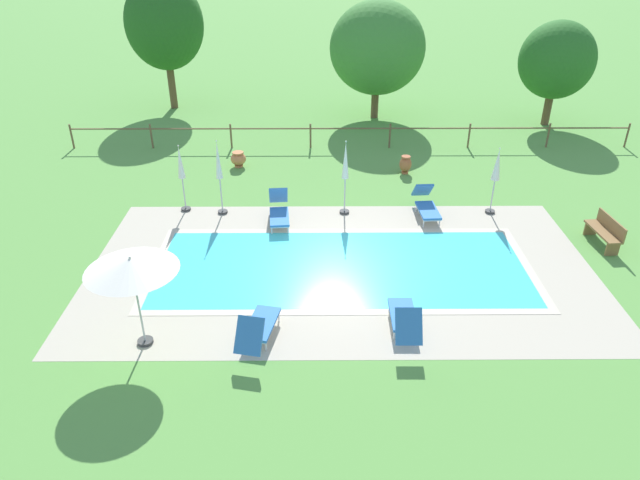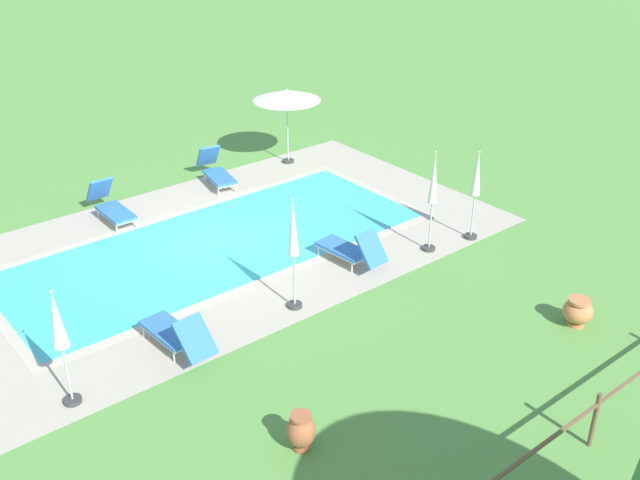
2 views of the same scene
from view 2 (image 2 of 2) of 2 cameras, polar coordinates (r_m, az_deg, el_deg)
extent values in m
plane|color=#599342|center=(18.26, -7.96, -0.37)|extent=(160.00, 160.00, 0.00)
cube|color=#B2A893|center=(18.26, -7.96, -0.36)|extent=(14.05, 7.85, 0.01)
cube|color=#42CCD6|center=(18.26, -7.96, -0.35)|extent=(10.25, 4.05, 0.01)
cube|color=#C0B59F|center=(16.67, -4.04, -3.01)|extent=(10.73, 0.24, 0.01)
cube|color=#C0B59F|center=(19.95, -11.24, 1.89)|extent=(10.73, 0.24, 0.01)
cube|color=#C0B59F|center=(21.12, 4.18, 3.86)|extent=(0.24, 4.05, 0.01)
cube|color=#3370BC|center=(17.26, 1.77, -0.65)|extent=(0.70, 1.34, 0.07)
cube|color=#3370BC|center=(16.56, 3.99, -0.67)|extent=(0.64, 0.60, 0.72)
cube|color=silver|center=(17.28, 1.76, -0.81)|extent=(0.67, 1.31, 0.04)
cylinder|color=silver|center=(17.53, -0.11, -0.81)|extent=(0.04, 0.04, 0.28)
cylinder|color=silver|center=(17.84, 1.08, -0.27)|extent=(0.04, 0.04, 0.28)
cylinder|color=silver|center=(16.85, 2.48, -2.10)|extent=(0.04, 0.04, 0.28)
cylinder|color=silver|center=(17.17, 3.67, -1.51)|extent=(0.04, 0.04, 0.28)
cube|color=#3370BC|center=(19.73, -15.47, 2.09)|extent=(0.61, 1.31, 0.07)
cube|color=#3370BC|center=(20.37, -16.65, 3.78)|extent=(0.61, 0.56, 0.72)
cube|color=silver|center=(19.75, -15.45, 1.94)|extent=(0.58, 1.28, 0.04)
cylinder|color=silver|center=(19.43, -14.06, 1.29)|extent=(0.04, 0.04, 0.28)
cylinder|color=silver|center=(19.26, -15.41, 0.86)|extent=(0.04, 0.04, 0.28)
cylinder|color=silver|center=(20.36, -15.41, 2.35)|extent=(0.04, 0.04, 0.28)
cylinder|color=silver|center=(20.19, -16.72, 1.96)|extent=(0.04, 0.04, 0.28)
cube|color=#3370BC|center=(14.66, -11.57, -6.86)|extent=(0.68, 1.33, 0.07)
cube|color=#3370BC|center=(13.81, -9.60, -7.49)|extent=(0.64, 0.66, 0.66)
cube|color=silver|center=(14.69, -11.55, -7.04)|extent=(0.64, 1.31, 0.04)
cylinder|color=silver|center=(15.06, -13.46, -6.86)|extent=(0.04, 0.04, 0.28)
cylinder|color=silver|center=(15.26, -11.81, -6.17)|extent=(0.04, 0.04, 0.28)
cylinder|color=silver|center=(14.26, -11.18, -8.77)|extent=(0.04, 0.04, 0.28)
cylinder|color=silver|center=(14.47, -9.47, -8.01)|extent=(0.04, 0.04, 0.28)
cube|color=#3370BC|center=(21.37, -7.75, 4.85)|extent=(0.85, 1.39, 0.07)
cube|color=#3370BC|center=(22.04, -8.63, 6.45)|extent=(0.70, 0.67, 0.72)
cube|color=silver|center=(21.39, -7.74, 4.72)|extent=(0.82, 1.36, 0.04)
cylinder|color=silver|center=(21.04, -6.54, 4.04)|extent=(0.04, 0.04, 0.28)
cylinder|color=silver|center=(20.88, -7.84, 3.77)|extent=(0.04, 0.04, 0.28)
cylinder|color=silver|center=(22.00, -7.60, 5.04)|extent=(0.04, 0.04, 0.28)
cylinder|color=silver|center=(21.85, -8.85, 4.79)|extent=(0.04, 0.04, 0.28)
cylinder|color=#383838|center=(23.09, -2.47, 6.10)|extent=(0.36, 0.36, 0.08)
cylinder|color=#B2B5B7|center=(22.72, -2.52, 8.68)|extent=(0.04, 0.04, 2.27)
cone|color=white|center=(22.41, -2.57, 11.09)|extent=(2.03, 2.03, 0.31)
sphere|color=white|center=(22.37, -2.58, 11.50)|extent=(0.06, 0.06, 0.06)
cylinder|color=#383838|center=(15.64, -1.97, -5.05)|extent=(0.32, 0.32, 0.08)
cylinder|color=#B2B5B7|center=(15.33, -2.00, -3.19)|extent=(0.04, 0.04, 1.26)
cone|color=white|center=(14.74, -2.08, 0.95)|extent=(0.23, 0.23, 1.21)
sphere|color=white|center=(14.47, -2.12, 3.17)|extent=(0.05, 0.05, 0.05)
cylinder|color=#383838|center=(18.03, 8.37, -0.64)|extent=(0.32, 0.32, 0.08)
cylinder|color=#B2B5B7|center=(17.76, 8.50, 1.04)|extent=(0.04, 0.04, 1.26)
cone|color=white|center=(17.25, 8.79, 4.75)|extent=(0.21, 0.21, 1.24)
sphere|color=white|center=(17.01, 8.94, 6.73)|extent=(0.05, 0.05, 0.05)
cylinder|color=#383838|center=(18.77, 11.53, 0.27)|extent=(0.32, 0.32, 0.08)
cylinder|color=#B2B5B7|center=(18.53, 11.69, 1.78)|extent=(0.04, 0.04, 1.18)
cone|color=white|center=(18.08, 12.02, 5.00)|extent=(0.24, 0.24, 1.07)
sphere|color=white|center=(17.88, 12.19, 6.65)|extent=(0.05, 0.05, 0.05)
cylinder|color=#383838|center=(13.84, -18.53, -11.64)|extent=(0.32, 0.32, 0.08)
cylinder|color=#B2B5B7|center=(13.51, -18.89, -9.80)|extent=(0.04, 0.04, 1.19)
cone|color=white|center=(12.89, -19.63, -5.82)|extent=(0.28, 0.28, 1.04)
sphere|color=white|center=(12.62, -20.01, -3.77)|extent=(0.05, 0.05, 0.05)
cylinder|color=#A85B38|center=(12.30, -1.47, -15.67)|extent=(0.26, 0.26, 0.08)
ellipsoid|color=#A85B38|center=(12.07, -1.49, -14.51)|extent=(0.46, 0.46, 0.59)
cylinder|color=#A85B38|center=(11.87, -1.51, -13.45)|extent=(0.35, 0.35, 0.06)
cylinder|color=#C67547|center=(15.93, 19.10, -6.09)|extent=(0.33, 0.33, 0.08)
ellipsoid|color=#C67547|center=(15.78, 19.26, -5.21)|extent=(0.60, 0.60, 0.50)
cylinder|color=#C67547|center=(15.66, 19.40, -4.44)|extent=(0.45, 0.45, 0.06)
cylinder|color=brown|center=(12.79, 20.41, -12.88)|extent=(0.08, 0.08, 1.05)
cube|color=brown|center=(11.44, 16.02, -15.49)|extent=(23.62, 0.05, 0.05)
camera|label=1|loc=(29.16, -24.05, 25.66)|focal=32.37mm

